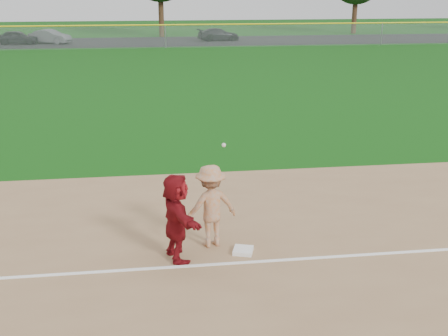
{
  "coord_description": "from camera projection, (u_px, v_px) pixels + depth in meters",
  "views": [
    {
      "loc": [
        -1.67,
        -10.85,
        5.39
      ],
      "look_at": [
        0.0,
        1.5,
        1.3
      ],
      "focal_mm": 45.0,
      "sensor_mm": 36.0,
      "label": 1
    }
  ],
  "objects": [
    {
      "name": "parking_asphalt",
      "position": [
        164.0,
        41.0,
        55.42
      ],
      "size": [
        120.0,
        10.0,
        0.01
      ],
      "primitive_type": "cube",
      "color": "black",
      "rests_on": "ground"
    },
    {
      "name": "outfield_fence",
      "position": [
        165.0,
        25.0,
        49.16
      ],
      "size": [
        110.0,
        0.12,
        110.0
      ],
      "color": "#999EA0",
      "rests_on": "ground"
    },
    {
      "name": "base_runner",
      "position": [
        177.0,
        217.0,
        11.28
      ],
      "size": [
        0.93,
        1.78,
        1.83
      ],
      "primitive_type": "imported",
      "rotation": [
        0.0,
        0.0,
        1.81
      ],
      "color": "maroon",
      "rests_on": "infield_dirt"
    },
    {
      "name": "ground",
      "position": [
        233.0,
        247.0,
        12.12
      ],
      "size": [
        160.0,
        160.0,
        0.0
      ],
      "primitive_type": "plane",
      "color": "#104A0E",
      "rests_on": "ground"
    },
    {
      "name": "first_base_play",
      "position": [
        211.0,
        206.0,
        11.88
      ],
      "size": [
        1.3,
        0.96,
        2.29
      ],
      "color": "#99999B",
      "rests_on": "infield_dirt"
    },
    {
      "name": "first_base",
      "position": [
        243.0,
        251.0,
        11.79
      ],
      "size": [
        0.5,
        0.5,
        0.09
      ],
      "primitive_type": "cube",
      "rotation": [
        0.0,
        0.0,
        -0.31
      ],
      "color": "white",
      "rests_on": "infield_dirt"
    },
    {
      "name": "car_right",
      "position": [
        218.0,
        34.0,
        55.99
      ],
      "size": [
        4.4,
        2.37,
        1.21
      ],
      "primitive_type": "imported",
      "rotation": [
        0.0,
        0.0,
        1.74
      ],
      "color": "black",
      "rests_on": "parking_asphalt"
    },
    {
      "name": "car_mid",
      "position": [
        50.0,
        37.0,
        53.12
      ],
      "size": [
        4.19,
        2.91,
        1.31
      ],
      "primitive_type": "imported",
      "rotation": [
        0.0,
        0.0,
        1.14
      ],
      "color": "#5A5C62",
      "rests_on": "parking_asphalt"
    },
    {
      "name": "foul_line",
      "position": [
        239.0,
        263.0,
        11.35
      ],
      "size": [
        60.0,
        0.1,
        0.01
      ],
      "primitive_type": "cube",
      "color": "white",
      "rests_on": "infield_dirt"
    },
    {
      "name": "car_left",
      "position": [
        17.0,
        37.0,
        52.54
      ],
      "size": [
        3.87,
        1.76,
        1.29
      ],
      "primitive_type": "imported",
      "rotation": [
        0.0,
        0.0,
        1.51
      ],
      "color": "black",
      "rests_on": "parking_asphalt"
    }
  ]
}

